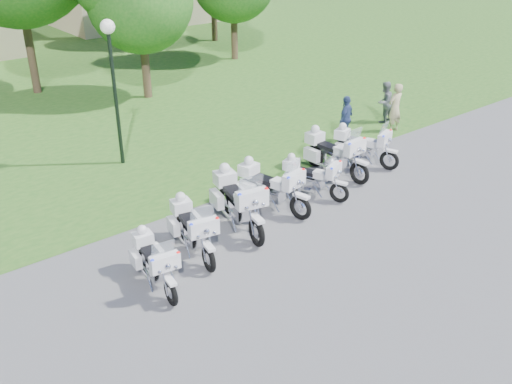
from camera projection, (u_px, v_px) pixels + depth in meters
ground at (309, 232)px, 14.72m from camera, size 100.00×100.00×0.00m
motorcycle_0 at (154, 261)px, 12.47m from camera, size 0.87×2.09×1.41m
motorcycle_1 at (192, 228)px, 13.65m from camera, size 1.04×2.29×1.55m
motorcycle_2 at (238, 200)px, 14.73m from camera, size 1.23×2.62×1.78m
motorcycle_3 at (270, 185)px, 15.63m from camera, size 1.13×2.43×1.65m
motorcycle_4 at (311, 176)px, 16.39m from camera, size 1.16×2.03×1.43m
motorcycle_5 at (333, 152)px, 17.71m from camera, size 0.92×2.54×1.70m
motorcycle_6 at (362, 145)px, 18.44m from camera, size 1.22×2.21×1.54m
lamp_post at (111, 59)px, 17.22m from camera, size 0.44×0.44×4.60m
bystander_a at (395, 108)px, 21.02m from camera, size 0.67×0.44×1.82m
bystander_b at (384, 102)px, 22.00m from camera, size 0.85×0.70×1.59m
bystander_c at (346, 119)px, 20.21m from camera, size 1.05×0.71×1.65m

